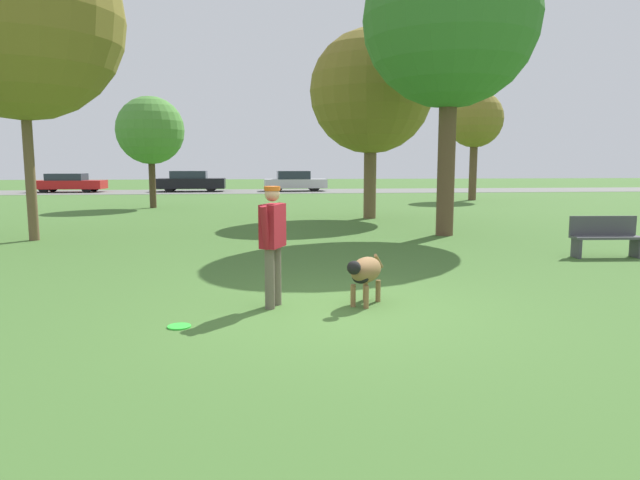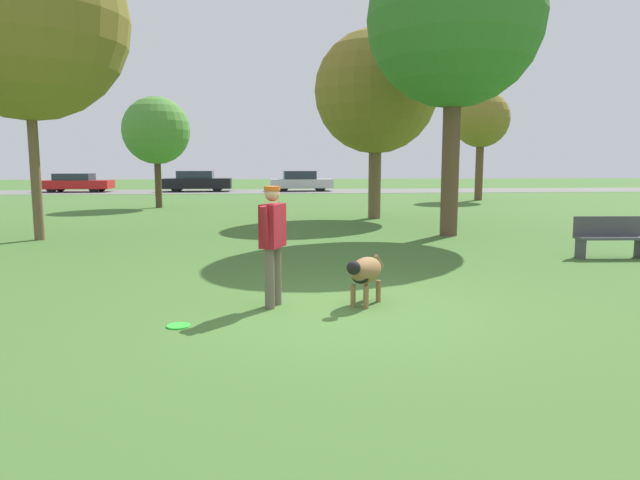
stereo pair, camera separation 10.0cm
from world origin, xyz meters
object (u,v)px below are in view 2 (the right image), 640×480
(dog, at_px, (365,272))
(park_bench, at_px, (609,236))
(person, at_px, (273,236))
(tree_mid_center, at_px, (376,92))
(tree_far_right, at_px, (481,120))
(tree_near_left, at_px, (25,18))
(frisbee, at_px, (178,326))
(parked_car_red, at_px, (76,183))
(tree_far_left, at_px, (156,131))
(parked_car_silver, at_px, (301,181))
(parked_car_black, at_px, (197,181))
(tree_near_right, at_px, (455,19))

(dog, relative_size, park_bench, 0.68)
(person, bearing_deg, tree_mid_center, 6.81)
(tree_far_right, bearing_deg, person, -117.13)
(tree_near_left, bearing_deg, tree_far_right, 39.66)
(tree_mid_center, bearing_deg, tree_near_left, -153.39)
(frisbee, bearing_deg, person, 37.18)
(tree_mid_center, distance_m, parked_car_red, 25.51)
(frisbee, bearing_deg, tree_far_left, 101.08)
(person, distance_m, tree_far_left, 18.29)
(tree_near_left, height_order, parked_car_silver, tree_near_left)
(dog, xyz_separation_m, tree_mid_center, (2.39, 12.04, 3.84))
(dog, xyz_separation_m, frisbee, (-2.38, -0.84, -0.45))
(tree_far_left, relative_size, parked_car_red, 1.04)
(frisbee, bearing_deg, parked_car_silver, 84.08)
(tree_far_left, height_order, parked_car_black, tree_far_left)
(dog, bearing_deg, tree_near_left, -102.25)
(person, xyz_separation_m, tree_near_left, (-5.81, 7.28, 4.40))
(tree_mid_center, relative_size, parked_car_black, 1.43)
(tree_far_right, relative_size, parked_car_silver, 1.32)
(frisbee, distance_m, tree_near_left, 10.81)
(tree_near_right, bearing_deg, parked_car_black, 111.47)
(tree_far_right, distance_m, parked_car_red, 25.79)
(tree_far_left, bearing_deg, parked_car_red, 119.67)
(dog, height_order, tree_near_left, tree_near_left)
(tree_near_right, bearing_deg, parked_car_red, 125.70)
(tree_near_left, bearing_deg, tree_far_left, 84.01)
(park_bench, bearing_deg, tree_near_right, 123.02)
(person, bearing_deg, tree_near_left, 62.22)
(dog, relative_size, tree_mid_center, 0.15)
(parked_car_red, xyz_separation_m, park_bench, (19.49, -27.95, -0.17))
(frisbee, bearing_deg, tree_mid_center, 69.66)
(parked_car_red, bearing_deg, parked_car_black, 2.28)
(parked_car_silver, bearing_deg, tree_far_right, -51.91)
(dog, height_order, parked_car_red, parked_car_red)
(tree_near_left, bearing_deg, person, -51.44)
(parked_car_red, distance_m, parked_car_silver, 14.80)
(dog, bearing_deg, person, -57.33)
(frisbee, bearing_deg, park_bench, 27.93)
(tree_near_left, xyz_separation_m, parked_car_black, (1.04, 24.10, -4.69))
(dog, height_order, parked_car_silver, parked_car_silver)
(frisbee, bearing_deg, dog, 19.36)
(tree_near_left, distance_m, parked_car_black, 24.57)
(frisbee, xyz_separation_m, tree_near_left, (-4.67, 8.15, 5.36))
(tree_mid_center, bearing_deg, parked_car_silver, 94.31)
(dog, distance_m, parked_car_silver, 31.26)
(tree_far_right, relative_size, parked_car_red, 1.23)
(tree_near_right, distance_m, tree_far_left, 14.20)
(tree_far_left, bearing_deg, frisbee, -78.92)
(tree_far_right, bearing_deg, parked_car_red, 156.22)
(tree_far_right, relative_size, parked_car_black, 1.24)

